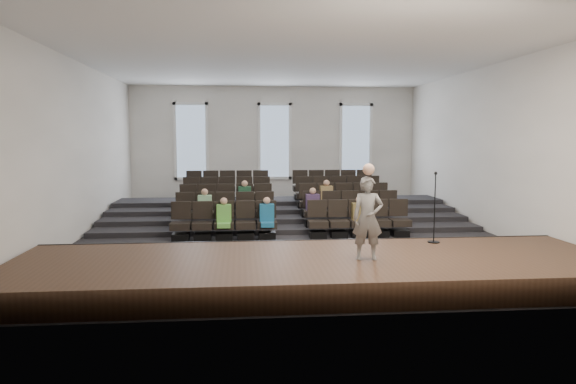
# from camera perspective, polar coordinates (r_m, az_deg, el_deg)

# --- Properties ---
(ground) EXTENTS (14.00, 14.00, 0.00)m
(ground) POSITION_cam_1_polar(r_m,az_deg,el_deg) (15.19, 0.28, -4.75)
(ground) COLOR black
(ground) RESTS_ON ground
(ceiling) EXTENTS (12.00, 14.00, 0.02)m
(ceiling) POSITION_cam_1_polar(r_m,az_deg,el_deg) (15.08, 0.29, 14.29)
(ceiling) COLOR white
(ceiling) RESTS_ON ground
(wall_back) EXTENTS (12.00, 0.04, 5.00)m
(wall_back) POSITION_cam_1_polar(r_m,az_deg,el_deg) (21.93, -1.51, 5.13)
(wall_back) COLOR white
(wall_back) RESTS_ON ground
(wall_front) EXTENTS (12.00, 0.04, 5.00)m
(wall_front) POSITION_cam_1_polar(r_m,az_deg,el_deg) (7.98, 5.20, 3.55)
(wall_front) COLOR white
(wall_front) RESTS_ON ground
(wall_left) EXTENTS (0.04, 14.00, 5.00)m
(wall_left) POSITION_cam_1_polar(r_m,az_deg,el_deg) (15.55, -22.46, 4.31)
(wall_left) COLOR white
(wall_left) RESTS_ON ground
(wall_right) EXTENTS (0.04, 14.00, 5.00)m
(wall_right) POSITION_cam_1_polar(r_m,az_deg,el_deg) (16.63, 21.46, 4.44)
(wall_right) COLOR white
(wall_right) RESTS_ON ground
(stage) EXTENTS (11.80, 3.60, 0.50)m
(stage) POSITION_cam_1_polar(r_m,az_deg,el_deg) (10.20, 3.10, -8.70)
(stage) COLOR #412B1C
(stage) RESTS_ON ground
(stage_lip) EXTENTS (11.80, 0.06, 0.52)m
(stage_lip) POSITION_cam_1_polar(r_m,az_deg,el_deg) (11.90, 1.85, -6.55)
(stage_lip) COLOR black
(stage_lip) RESTS_ON ground
(risers) EXTENTS (11.80, 4.80, 0.60)m
(risers) POSITION_cam_1_polar(r_m,az_deg,el_deg) (18.28, -0.69, -2.30)
(risers) COLOR black
(risers) RESTS_ON ground
(seating_rows) EXTENTS (6.80, 4.70, 1.67)m
(seating_rows) POSITION_cam_1_polar(r_m,az_deg,el_deg) (16.60, -0.24, -1.45)
(seating_rows) COLOR black
(seating_rows) RESTS_ON ground
(windows) EXTENTS (8.44, 0.10, 3.24)m
(windows) POSITION_cam_1_polar(r_m,az_deg,el_deg) (21.86, -1.50, 5.66)
(windows) COLOR white
(windows) RESTS_ON wall_back
(audience) EXTENTS (4.85, 2.64, 1.10)m
(audience) POSITION_cam_1_polar(r_m,az_deg,el_deg) (15.33, -1.17, -1.59)
(audience) COLOR #62B448
(audience) RESTS_ON seating_rows
(speaker) EXTENTS (0.63, 0.45, 1.61)m
(speaker) POSITION_cam_1_polar(r_m,az_deg,el_deg) (9.99, 8.85, -2.90)
(speaker) COLOR slate
(speaker) RESTS_ON stage
(mic_stand) EXTENTS (0.27, 0.27, 1.60)m
(mic_stand) POSITION_cam_1_polar(r_m,az_deg,el_deg) (11.97, 15.94, -3.18)
(mic_stand) COLOR black
(mic_stand) RESTS_ON stage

